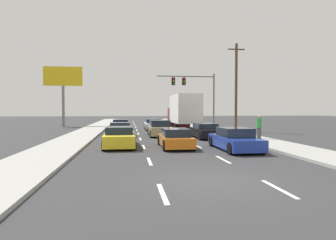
{
  "coord_description": "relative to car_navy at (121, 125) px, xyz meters",
  "views": [
    {
      "loc": [
        -2.62,
        -9.02,
        2.3
      ],
      "look_at": [
        0.93,
        17.03,
        1.36
      ],
      "focal_mm": 31.09,
      "sensor_mm": 36.0,
      "label": 1
    }
  ],
  "objects": [
    {
      "name": "car_white",
      "position": [
        3.6,
        0.36,
        0.02
      ],
      "size": [
        1.82,
        4.39,
        1.24
      ],
      "color": "white",
      "rests_on": "ground_plane"
    },
    {
      "name": "car_orange",
      "position": [
        3.66,
        -15.48,
        -0.02
      ],
      "size": [
        1.83,
        4.04,
        1.17
      ],
      "color": "orange",
      "rests_on": "ground_plane"
    },
    {
      "name": "traffic_signal_mast",
      "position": [
        8.88,
        4.17,
        4.73
      ],
      "size": [
        7.6,
        0.69,
        7.0
      ],
      "color": "#595B56",
      "rests_on": "ground_plane"
    },
    {
      "name": "car_tan",
      "position": [
        3.57,
        -7.56,
        0.06
      ],
      "size": [
        1.99,
        4.26,
        1.39
      ],
      "color": "tan",
      "rests_on": "ground_plane"
    },
    {
      "name": "car_navy",
      "position": [
        0.0,
        0.0,
        0.0
      ],
      "size": [
        1.92,
        4.35,
        1.21
      ],
      "color": "#141E4C",
      "rests_on": "ground_plane"
    },
    {
      "name": "ground_plane",
      "position": [
        3.47,
        1.22,
        -0.56
      ],
      "size": [
        140.0,
        140.0,
        0.0
      ],
      "primitive_type": "plane",
      "color": "#333335"
    },
    {
      "name": "roadside_billboard",
      "position": [
        -7.96,
        8.5,
        5.44
      ],
      "size": [
        5.13,
        0.36,
        8.16
      ],
      "color": "slate",
      "rests_on": "ground_plane"
    },
    {
      "name": "pedestrian_near_corner",
      "position": [
        10.54,
        -12.21,
        0.46
      ],
      "size": [
        0.38,
        0.38,
        1.75
      ],
      "color": "#3F3F42",
      "rests_on": "sidewalk_right"
    },
    {
      "name": "car_yellow",
      "position": [
        0.3,
        -14.63,
        0.02
      ],
      "size": [
        1.96,
        4.52,
        1.26
      ],
      "color": "yellow",
      "rests_on": "ground_plane"
    },
    {
      "name": "car_gray",
      "position": [
        0.14,
        -7.27,
        -0.02
      ],
      "size": [
        2.01,
        4.07,
        1.19
      ],
      "color": "slate",
      "rests_on": "ground_plane"
    },
    {
      "name": "box_truck",
      "position": [
        6.64,
        -2.52,
        1.58
      ],
      "size": [
        2.6,
        7.85,
        3.83
      ],
      "color": "white",
      "rests_on": "ground_plane"
    },
    {
      "name": "lane_markings",
      "position": [
        3.47,
        -2.44,
        -0.56
      ],
      "size": [
        3.54,
        57.0,
        0.01
      ],
      "color": "silver",
      "rests_on": "ground_plane"
    },
    {
      "name": "car_blue",
      "position": [
        6.86,
        -16.92,
        0.02
      ],
      "size": [
        1.94,
        4.62,
        1.27
      ],
      "color": "#1E389E",
      "rests_on": "ground_plane"
    },
    {
      "name": "car_black",
      "position": [
        7.02,
        -9.93,
        0.0
      ],
      "size": [
        1.95,
        4.33,
        1.19
      ],
      "color": "black",
      "rests_on": "ground_plane"
    },
    {
      "name": "sidewalk_right",
      "position": [
        10.15,
        -3.78,
        -0.49
      ],
      "size": [
        2.85,
        80.0,
        0.14
      ],
      "primitive_type": "cube",
      "color": "#9E9E99",
      "rests_on": "ground_plane"
    },
    {
      "name": "sidewalk_left",
      "position": [
        -3.2,
        -3.78,
        -0.49
      ],
      "size": [
        2.85,
        80.0,
        0.14
      ],
      "primitive_type": "cube",
      "color": "#9E9E99",
      "rests_on": "ground_plane"
    },
    {
      "name": "utility_pole_mid",
      "position": [
        12.12,
        -3.34,
        4.2
      ],
      "size": [
        1.8,
        0.28,
        9.23
      ],
      "color": "brown",
      "rests_on": "ground_plane"
    }
  ]
}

